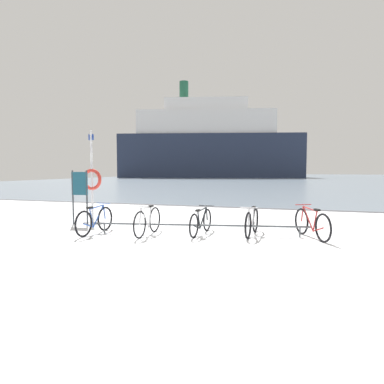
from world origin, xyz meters
name	(u,v)px	position (x,y,z in m)	size (l,w,h in m)	color
ground	(286,180)	(0.00, 53.90, -0.04)	(80.00, 132.00, 0.08)	white
bike_rack	(199,225)	(-0.44, 3.09, 0.27)	(5.84, 1.22, 0.31)	#4C5156
bicycle_0	(95,220)	(-3.28, 2.43, 0.37)	(0.46, 1.69, 0.83)	black
bicycle_1	(148,221)	(-1.79, 2.69, 0.38)	(0.46, 1.69, 0.85)	black
bicycle_2	(201,222)	(-0.43, 3.24, 0.35)	(0.46, 1.73, 0.76)	black
bicycle_3	(252,222)	(0.93, 3.49, 0.37)	(0.46, 1.72, 0.82)	black
bicycle_4	(312,224)	(2.47, 3.62, 0.38)	(0.88, 1.64, 0.85)	black
info_sign	(80,188)	(-4.68, 3.71, 1.18)	(0.55, 0.11, 1.76)	#33383D
rescue_post	(92,177)	(-4.97, 4.83, 1.51)	(0.77, 0.12, 3.19)	silver
ferry_ship	(209,145)	(-16.90, 66.88, 7.00)	(40.19, 19.88, 20.85)	#232D47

